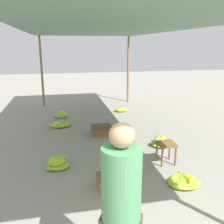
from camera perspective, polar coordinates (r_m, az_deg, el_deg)
The scene contains 13 objects.
canopy_post_back_left at distance 9.65m, azimuth -15.76°, elevation 8.86°, with size 0.08×0.08×2.57m, color olive.
canopy_post_back_right at distance 9.99m, azimuth 3.70°, elevation 9.58°, with size 0.08×0.08×2.57m, color olive.
canopy_tarp at distance 5.53m, azimuth -1.31°, elevation 18.76°, with size 3.70×8.71×0.04m, color #567A60.
vendor_foreground at distance 2.34m, azimuth 2.09°, elevation -21.12°, with size 0.47×0.47×1.63m.
stool at distance 4.95m, azimuth 12.33°, elevation -7.80°, with size 0.34×0.34×0.42m.
banana_pile_left_0 at distance 7.23m, azimuth -11.75°, elevation -2.75°, with size 0.59×0.54×0.13m.
banana_pile_left_1 at distance 8.12m, azimuth -11.55°, elevation -0.66°, with size 0.41×0.43×0.19m.
banana_pile_left_2 at distance 4.84m, azimuth -12.37°, elevation -11.23°, with size 0.44×0.43×0.26m.
banana_pile_right_0 at distance 4.43m, azimuth 15.96°, elevation -14.85°, with size 0.56×0.58×0.17m.
banana_pile_right_1 at distance 5.84m, azimuth 11.19°, elevation -6.72°, with size 0.50×0.51×0.24m.
banana_pile_right_2 at distance 8.64m, azimuth 1.99°, elevation 0.51°, with size 0.48×0.45×0.15m.
crate_near at distance 4.17m, azimuth -0.67°, elevation -15.60°, with size 0.38×0.38×0.21m.
crate_mid at distance 6.50m, azimuth -2.40°, elevation -4.13°, with size 0.53×0.53×0.19m.
Camera 1 is at (-1.02, -0.97, 2.23)m, focal length 40.00 mm.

